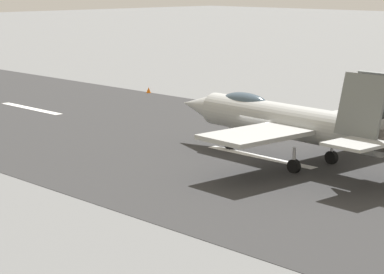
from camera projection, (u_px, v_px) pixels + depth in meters
ground_plane at (263, 158)px, 45.48m from camera, size 400.00×400.00×0.00m
runway_strip at (263, 158)px, 45.47m from camera, size 240.00×26.00×0.02m
fighter_jet at (288, 120)px, 43.83m from camera, size 17.22×13.38×5.66m
crew_person at (244, 105)px, 59.59m from camera, size 0.67×0.40×1.59m
marker_cone_mid at (338, 119)px, 56.76m from camera, size 0.44×0.44×0.55m
marker_cone_far at (149, 90)px, 71.64m from camera, size 0.44×0.44×0.55m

